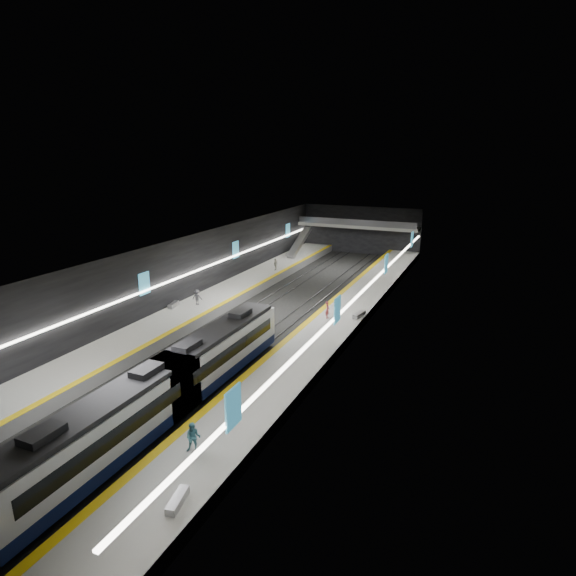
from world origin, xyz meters
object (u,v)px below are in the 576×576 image
at_px(passenger_left_a, 276,264).
at_px(bench_right_near, 178,501).
at_px(bench_left_far, 290,253).
at_px(passenger_right_a, 327,310).
at_px(bench_left_near, 173,305).
at_px(passenger_left_b, 197,297).
at_px(passenger_right_b, 193,438).
at_px(bench_right_far, 359,315).
at_px(train, 170,384).
at_px(escalator, 299,242).

bearing_deg(passenger_left_a, bench_right_near, 23.25).
bearing_deg(bench_left_far, passenger_right_a, -58.69).
height_order(bench_left_near, passenger_left_b, passenger_left_b).
relative_size(bench_left_near, passenger_right_b, 1.07).
distance_m(passenger_right_a, passenger_right_b, 23.80).
bearing_deg(bench_right_far, train, -97.78).
height_order(bench_left_near, bench_right_near, bench_left_near).
distance_m(bench_left_far, bench_right_near, 56.07).
distance_m(train, passenger_left_b, 20.63).
distance_m(escalator, passenger_right_a, 30.51).
distance_m(bench_left_near, bench_right_near, 30.48).
bearing_deg(escalator, passenger_left_b, -90.11).
bearing_deg(bench_left_far, passenger_right_b, -71.72).
bearing_deg(bench_left_near, bench_right_near, -65.76).
bearing_deg(passenger_left_a, bench_left_near, -5.46).
height_order(bench_left_far, bench_right_near, bench_left_far).
relative_size(bench_right_near, passenger_left_b, 1.05).
xyz_separation_m(bench_right_near, passenger_left_a, (-15.24, 43.29, 0.61)).
xyz_separation_m(bench_right_far, passenger_left_b, (-17.05, -3.18, 0.61)).
xyz_separation_m(bench_left_far, passenger_left_a, (2.17, -10.01, 0.58)).
xyz_separation_m(escalator, bench_left_near, (-2.00, -30.25, -1.67)).
xyz_separation_m(train, bench_left_near, (-12.00, 16.38, -0.97)).
relative_size(bench_left_near, bench_right_near, 1.05).
bearing_deg(bench_right_near, passenger_right_a, 82.14).
bearing_deg(bench_right_near, bench_right_far, 76.37).
bearing_deg(bench_left_far, bench_left_near, -91.20).
relative_size(passenger_right_b, passenger_left_b, 1.03).
bearing_deg(bench_right_near, passenger_left_b, 109.93).
relative_size(bench_right_far, passenger_right_b, 1.11).
height_order(bench_left_far, passenger_right_b, passenger_right_b).
distance_m(bench_left_far, bench_right_far, 30.16).
bearing_deg(bench_right_near, bench_left_near, 114.67).
bearing_deg(passenger_left_b, bench_left_far, -98.09).
bearing_deg(bench_right_far, bench_left_far, 137.27).
relative_size(bench_right_far, passenger_left_b, 1.14).
xyz_separation_m(passenger_left_a, passenger_left_b, (-1.17, -17.33, 0.02)).
relative_size(escalator, passenger_left_b, 4.72).
xyz_separation_m(bench_left_far, bench_right_near, (17.40, -53.31, -0.03)).
distance_m(train, bench_left_far, 46.69).
bearing_deg(passenger_left_b, bench_left_near, 29.77).
bearing_deg(bench_left_far, escalator, 51.00).
height_order(bench_left_near, passenger_left_a, passenger_left_a).
distance_m(passenger_right_b, passenger_left_b, 26.61).
xyz_separation_m(train, passenger_left_b, (-10.05, 18.01, -0.35)).
distance_m(passenger_right_b, passenger_left_a, 41.76).
bearing_deg(passenger_right_a, passenger_left_b, 82.83).
bearing_deg(bench_right_far, bench_left_near, -155.29).
distance_m(bench_right_near, passenger_right_b, 4.20).
distance_m(train, bench_right_near, 10.22).
xyz_separation_m(bench_right_near, passenger_left_b, (-16.40, 25.96, 0.63)).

